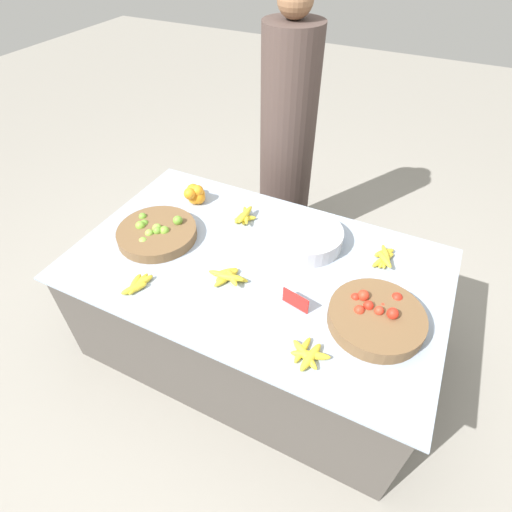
# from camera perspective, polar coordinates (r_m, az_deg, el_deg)

# --- Properties ---
(ground_plane) EXTENTS (12.00, 12.00, 0.00)m
(ground_plane) POSITION_cam_1_polar(r_m,az_deg,el_deg) (2.44, -0.00, -11.92)
(ground_plane) COLOR gray
(market_table) EXTENTS (1.80, 1.10, 0.64)m
(market_table) POSITION_cam_1_polar(r_m,az_deg,el_deg) (2.19, -0.00, -7.10)
(market_table) COLOR #4C4742
(market_table) RESTS_ON ground_plane
(lime_bowl) EXTENTS (0.41, 0.41, 0.10)m
(lime_bowl) POSITION_cam_1_polar(r_m,az_deg,el_deg) (2.14, -13.98, 3.25)
(lime_bowl) COLOR brown
(lime_bowl) RESTS_ON market_table
(tomato_basket) EXTENTS (0.40, 0.40, 0.11)m
(tomato_basket) POSITION_cam_1_polar(r_m,az_deg,el_deg) (1.76, 16.77, -8.45)
(tomato_basket) COLOR brown
(tomato_basket) RESTS_ON market_table
(orange_pile) EXTENTS (0.14, 0.17, 0.12)m
(orange_pile) POSITION_cam_1_polar(r_m,az_deg,el_deg) (2.36, -8.60, 8.72)
(orange_pile) COLOR orange
(orange_pile) RESTS_ON market_table
(metal_bowl) EXTENTS (0.37, 0.37, 0.09)m
(metal_bowl) POSITION_cam_1_polar(r_m,az_deg,el_deg) (2.05, 7.21, 2.74)
(metal_bowl) COLOR #B7B7BF
(metal_bowl) RESTS_ON market_table
(price_sign) EXTENTS (0.13, 0.03, 0.08)m
(price_sign) POSITION_cam_1_polar(r_m,az_deg,el_deg) (1.74, 5.65, -6.34)
(price_sign) COLOR red
(price_sign) RESTS_ON market_table
(banana_bunch_middle_right) EXTENTS (0.20, 0.16, 0.05)m
(banana_bunch_middle_right) POSITION_cam_1_polar(r_m,az_deg,el_deg) (1.87, -4.07, -2.86)
(banana_bunch_middle_right) COLOR yellow
(banana_bunch_middle_right) RESTS_ON market_table
(banana_bunch_back_center) EXTENTS (0.09, 0.17, 0.03)m
(banana_bunch_back_center) POSITION_cam_1_polar(r_m,az_deg,el_deg) (1.91, -16.62, -3.95)
(banana_bunch_back_center) COLOR yellow
(banana_bunch_back_center) RESTS_ON market_table
(banana_bunch_middle_left) EXTENTS (0.17, 0.17, 0.04)m
(banana_bunch_middle_left) POSITION_cam_1_polar(r_m,az_deg,el_deg) (1.62, 7.39, -13.80)
(banana_bunch_middle_left) COLOR yellow
(banana_bunch_middle_left) RESTS_ON market_table
(banana_bunch_front_left) EXTENTS (0.12, 0.16, 0.06)m
(banana_bunch_front_left) POSITION_cam_1_polar(r_m,az_deg,el_deg) (2.20, -1.65, 5.68)
(banana_bunch_front_left) COLOR yellow
(banana_bunch_front_left) RESTS_ON market_table
(banana_bunch_front_center) EXTENTS (0.12, 0.18, 0.05)m
(banana_bunch_front_center) POSITION_cam_1_polar(r_m,az_deg,el_deg) (2.05, 17.87, -0.20)
(banana_bunch_front_center) COLOR yellow
(banana_bunch_front_center) RESTS_ON market_table
(vendor_person) EXTENTS (0.35, 0.35, 1.67)m
(vendor_person) POSITION_cam_1_polar(r_m,az_deg,el_deg) (2.69, 4.47, 15.75)
(vendor_person) COLOR #473833
(vendor_person) RESTS_ON ground_plane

